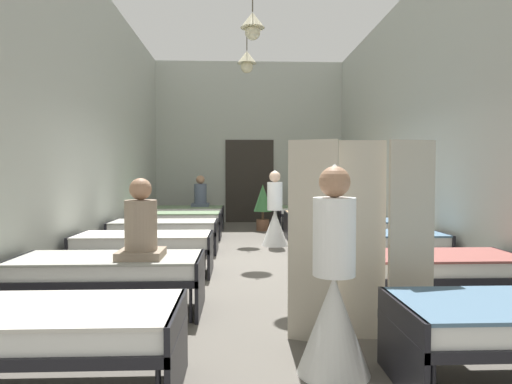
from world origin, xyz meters
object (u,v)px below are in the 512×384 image
bed_left_row_2 (144,243)px  privacy_screen (362,241)px  bed_right_row_2 (377,242)px  bed_left_row_4 (178,219)px  patient_seated_secondary (200,195)px  bed_right_row_3 (347,227)px  bed_left_row_0 (30,328)px  nurse_near_aisle (275,219)px  patient_seated_primary (141,229)px  bed_right_row_4 (328,218)px  bed_right_row_5 (315,211)px  bed_left_row_5 (187,212)px  bed_right_row_1 (428,267)px  potted_plant (263,203)px  bed_left_row_1 (109,270)px  nurse_mid_aisle (334,299)px  bed_left_row_3 (164,228)px

bed_left_row_2 → privacy_screen: 3.53m
privacy_screen → bed_right_row_2: bearing=75.6°
bed_left_row_4 → patient_seated_secondary: bearing=78.9°
bed_left_row_2 → bed_left_row_4: bearing=90.0°
bed_right_row_3 → privacy_screen: (-0.95, -4.32, 0.41)m
bed_left_row_0 → nurse_near_aisle: nurse_near_aisle is taller
bed_right_row_2 → patient_seated_secondary: bearing=119.5°
patient_seated_primary → bed_right_row_4: bearing=60.7°
bed_right_row_3 → bed_right_row_5: same height
bed_left_row_5 → privacy_screen: (2.36, -7.78, 0.41)m
bed_left_row_0 → bed_right_row_2: size_ratio=1.00×
bed_right_row_1 → bed_left_row_4: (-3.31, 5.19, 0.00)m
privacy_screen → bed_left_row_5: bearing=112.6°
bed_right_row_3 → potted_plant: bearing=114.6°
bed_left_row_1 → nurse_mid_aisle: nurse_mid_aisle is taller
bed_left_row_4 → nurse_near_aisle: (2.04, -1.03, 0.09)m
patient_seated_secondary → bed_left_row_2: bearing=-93.8°
bed_right_row_2 → potted_plant: 4.95m
bed_right_row_5 → bed_left_row_0: bearing=-111.0°
potted_plant → bed_right_row_5: bearing=17.8°
bed_left_row_2 → bed_right_row_3: 3.74m
bed_right_row_2 → bed_left_row_5: bearing=122.5°
bed_right_row_2 → patient_seated_secondary: patient_seated_secondary is taller
bed_right_row_4 → nurse_mid_aisle: bearing=-101.2°
bed_right_row_3 → bed_left_row_0: bearing=-122.5°
bed_left_row_4 → bed_left_row_5: (0.00, 1.73, 0.00)m
bed_left_row_0 → bed_right_row_5: (3.31, 8.65, 0.00)m
bed_left_row_4 → potted_plant: bearing=33.6°
bed_left_row_3 → bed_right_row_4: same height
bed_left_row_1 → bed_left_row_2: (0.00, 1.73, 0.00)m
bed_right_row_1 → patient_seated_secondary: bearing=113.0°
bed_right_row_1 → bed_left_row_4: size_ratio=1.00×
nurse_mid_aisle → patient_seated_secondary: size_ratio=1.86×
bed_left_row_3 → bed_left_row_2: bearing=-90.0°
bed_left_row_0 → bed_right_row_1: same height
bed_right_row_4 → bed_left_row_5: bearing=152.4°
bed_right_row_3 → bed_left_row_4: size_ratio=1.00×
bed_right_row_4 → bed_right_row_5: bearing=90.0°
bed_right_row_2 → nurse_mid_aisle: nurse_mid_aisle is taller
patient_seated_secondary → privacy_screen: privacy_screen is taller
bed_right_row_5 → bed_left_row_2: bearing=-122.5°
bed_left_row_5 → nurse_near_aisle: (2.04, -2.76, 0.09)m
bed_left_row_2 → bed_right_row_4: same height
bed_right_row_2 → privacy_screen: 2.79m
bed_left_row_4 → patient_seated_secondary: size_ratio=2.37×
patient_seated_primary → bed_right_row_2: bearing=31.5°
bed_left_row_1 → patient_seated_primary: patient_seated_primary is taller
bed_left_row_4 → patient_seated_secondary: patient_seated_secondary is taller
bed_left_row_0 → bed_right_row_1: size_ratio=1.00×
bed_left_row_0 → bed_right_row_4: (3.31, 6.92, 0.00)m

